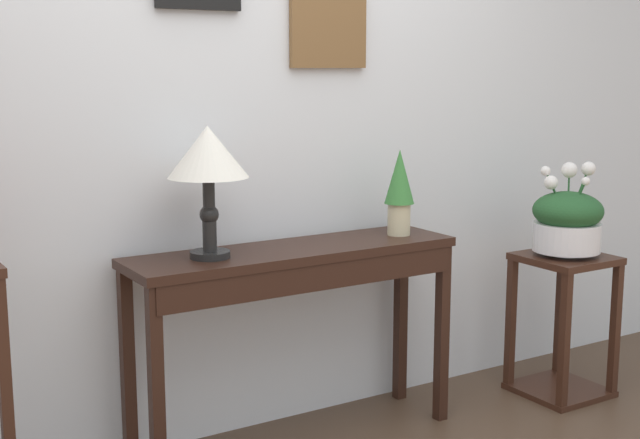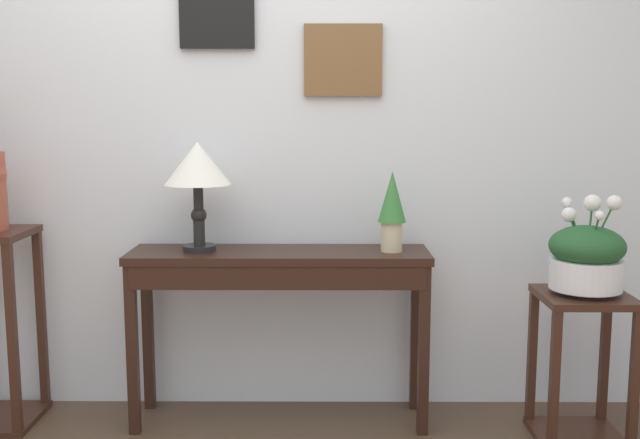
{
  "view_description": "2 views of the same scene",
  "coord_description": "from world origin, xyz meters",
  "px_view_note": "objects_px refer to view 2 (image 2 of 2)",
  "views": [
    {
      "loc": [
        -1.48,
        -1.69,
        1.45
      ],
      "look_at": [
        0.23,
        1.06,
        0.88
      ],
      "focal_mm": 48.72,
      "sensor_mm": 36.0,
      "label": 1
    },
    {
      "loc": [
        0.33,
        -2.07,
        1.38
      ],
      "look_at": [
        0.32,
        1.07,
        0.92
      ],
      "focal_mm": 41.48,
      "sensor_mm": 36.0,
      "label": 2
    }
  ],
  "objects_px": {
    "table_lamp": "(198,169)",
    "potted_plant_on_console": "(392,207)",
    "planter_bowl_wide_right": "(587,256)",
    "pedestal_stand_right": "(581,368)",
    "console_table": "(279,279)"
  },
  "relations": [
    {
      "from": "console_table",
      "to": "table_lamp",
      "type": "bearing_deg",
      "value": 176.33
    },
    {
      "from": "table_lamp",
      "to": "potted_plant_on_console",
      "type": "relative_size",
      "value": 1.35
    },
    {
      "from": "pedestal_stand_right",
      "to": "planter_bowl_wide_right",
      "type": "bearing_deg",
      "value": 61.02
    },
    {
      "from": "console_table",
      "to": "planter_bowl_wide_right",
      "type": "relative_size",
      "value": 3.18
    },
    {
      "from": "potted_plant_on_console",
      "to": "planter_bowl_wide_right",
      "type": "height_order",
      "value": "potted_plant_on_console"
    },
    {
      "from": "table_lamp",
      "to": "potted_plant_on_console",
      "type": "height_order",
      "value": "table_lamp"
    },
    {
      "from": "console_table",
      "to": "table_lamp",
      "type": "xyz_separation_m",
      "value": [
        -0.35,
        0.02,
        0.48
      ]
    },
    {
      "from": "planter_bowl_wide_right",
      "to": "potted_plant_on_console",
      "type": "bearing_deg",
      "value": 166.79
    },
    {
      "from": "pedestal_stand_right",
      "to": "planter_bowl_wide_right",
      "type": "xyz_separation_m",
      "value": [
        0.0,
        0.0,
        0.48
      ]
    },
    {
      "from": "table_lamp",
      "to": "pedestal_stand_right",
      "type": "bearing_deg",
      "value": -6.82
    },
    {
      "from": "table_lamp",
      "to": "pedestal_stand_right",
      "type": "relative_size",
      "value": 0.74
    },
    {
      "from": "console_table",
      "to": "planter_bowl_wide_right",
      "type": "bearing_deg",
      "value": -7.65
    },
    {
      "from": "potted_plant_on_console",
      "to": "planter_bowl_wide_right",
      "type": "bearing_deg",
      "value": -13.21
    },
    {
      "from": "console_table",
      "to": "potted_plant_on_console",
      "type": "bearing_deg",
      "value": 1.5
    },
    {
      "from": "table_lamp",
      "to": "pedestal_stand_right",
      "type": "distance_m",
      "value": 1.82
    }
  ]
}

